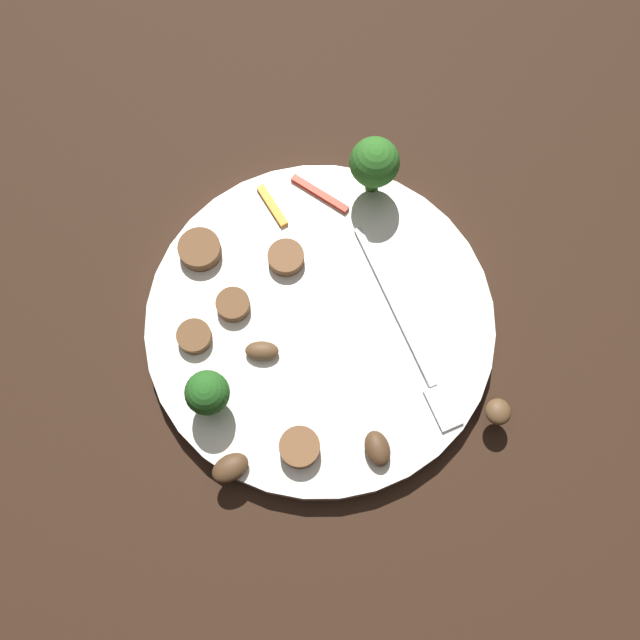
{
  "coord_description": "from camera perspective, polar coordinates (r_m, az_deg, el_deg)",
  "views": [
    {
      "loc": [
        0.18,
        -0.06,
        0.59
      ],
      "look_at": [
        0.0,
        0.0,
        0.02
      ],
      "focal_mm": 42.32,
      "sensor_mm": 36.0,
      "label": 1
    }
  ],
  "objects": [
    {
      "name": "mushroom_1",
      "position": [
        0.57,
        4.36,
        -9.67
      ],
      "size": [
        0.03,
        0.02,
        0.01
      ],
      "primitive_type": "ellipsoid",
      "rotation": [
        0.0,
        0.0,
        3.12
      ],
      "color": "#4C331E",
      "rests_on": "plate"
    },
    {
      "name": "fork",
      "position": [
        0.6,
        6.89,
        -1.5
      ],
      "size": [
        0.18,
        0.03,
        0.0
      ],
      "rotation": [
        0.0,
        0.0,
        0.1
      ],
      "color": "silver",
      "rests_on": "plate"
    },
    {
      "name": "sausage_slice_1",
      "position": [
        0.57,
        -1.55,
        -9.61
      ],
      "size": [
        0.04,
        0.04,
        0.01
      ],
      "primitive_type": "cylinder",
      "rotation": [
        0.0,
        0.0,
        1.12
      ],
      "color": "brown",
      "rests_on": "plate"
    },
    {
      "name": "broccoli_floret_0",
      "position": [
        0.62,
        4.14,
        11.75
      ],
      "size": [
        0.04,
        0.04,
        0.06
      ],
      "color": "#347525",
      "rests_on": "plate"
    },
    {
      "name": "mushroom_2",
      "position": [
        0.59,
        -4.42,
        -2.33
      ],
      "size": [
        0.02,
        0.03,
        0.01
      ],
      "primitive_type": "ellipsoid",
      "rotation": [
        0.0,
        0.0,
        1.24
      ],
      "color": "brown",
      "rests_on": "plate"
    },
    {
      "name": "ground_plane",
      "position": [
        0.62,
        0.0,
        -0.51
      ],
      "size": [
        1.4,
        1.4,
        0.0
      ],
      "primitive_type": "plane",
      "color": "black"
    },
    {
      "name": "mushroom_3",
      "position": [
        0.59,
        13.33,
        -6.77
      ],
      "size": [
        0.03,
        0.03,
        0.01
      ],
      "primitive_type": "ellipsoid",
      "rotation": [
        0.0,
        0.0,
        2.79
      ],
      "color": "brown",
      "rests_on": "plate"
    },
    {
      "name": "pepper_strip_0",
      "position": [
        0.64,
        -3.63,
        8.62
      ],
      "size": [
        0.04,
        0.02,
        0.0
      ],
      "primitive_type": "cube",
      "rotation": [
        0.0,
        0.0,
        0.24
      ],
      "color": "orange",
      "rests_on": "plate"
    },
    {
      "name": "sausage_slice_0",
      "position": [
        0.61,
        -2.59,
        4.74
      ],
      "size": [
        0.04,
        0.04,
        0.01
      ],
      "primitive_type": "cylinder",
      "rotation": [
        0.0,
        0.0,
        0.53
      ],
      "color": "brown",
      "rests_on": "plate"
    },
    {
      "name": "broccoli_floret_1",
      "position": [
        0.56,
        -8.51,
        -5.49
      ],
      "size": [
        0.03,
        0.03,
        0.05
      ],
      "color": "#296420",
      "rests_on": "plate"
    },
    {
      "name": "pepper_strip_3",
      "position": [
        0.64,
        -0.02,
        9.53
      ],
      "size": [
        0.05,
        0.04,
        0.0
      ],
      "primitive_type": "cube",
      "rotation": [
        0.0,
        0.0,
        3.81
      ],
      "color": "red",
      "rests_on": "plate"
    },
    {
      "name": "plate",
      "position": [
        0.61,
        0.0,
        -0.26
      ],
      "size": [
        0.28,
        0.28,
        0.02
      ],
      "primitive_type": "cylinder",
      "color": "white",
      "rests_on": "ground_plane"
    },
    {
      "name": "sausage_slice_2",
      "position": [
        0.6,
        -6.59,
        1.16
      ],
      "size": [
        0.04,
        0.04,
        0.01
      ],
      "primitive_type": "cylinder",
      "rotation": [
        0.0,
        0.0,
        1.13
      ],
      "color": "brown",
      "rests_on": "plate"
    },
    {
      "name": "sausage_slice_3",
      "position": [
        0.62,
        -9.08,
        5.29
      ],
      "size": [
        0.05,
        0.05,
        0.01
      ],
      "primitive_type": "cylinder",
      "rotation": [
        0.0,
        0.0,
        2.67
      ],
      "color": "brown",
      "rests_on": "plate"
    },
    {
      "name": "sausage_slice_4",
      "position": [
        0.6,
        -9.48,
        -1.25
      ],
      "size": [
        0.04,
        0.04,
        0.01
      ],
      "primitive_type": "cylinder",
      "rotation": [
        0.0,
        0.0,
        2.08
      ],
      "color": "brown",
      "rests_on": "plate"
    },
    {
      "name": "mushroom_0",
      "position": [
        0.57,
        -6.81,
        -11.05
      ],
      "size": [
        0.03,
        0.03,
        0.01
      ],
      "primitive_type": "ellipsoid",
      "rotation": [
        0.0,
        0.0,
        1.8
      ],
      "color": "#4C331E",
      "rests_on": "plate"
    }
  ]
}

